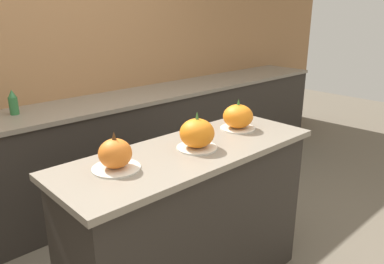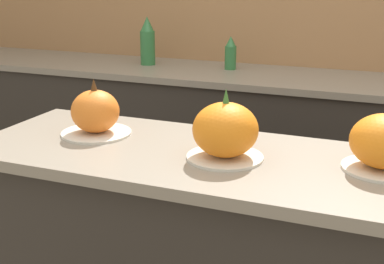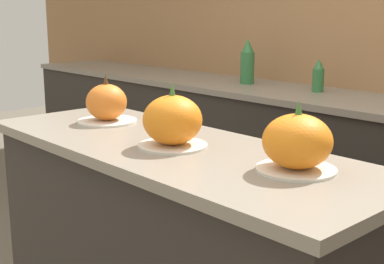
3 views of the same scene
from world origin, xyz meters
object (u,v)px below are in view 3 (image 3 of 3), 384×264
object	(u,v)px
pumpkin_cake_center	(173,122)
bottle_tall	(247,62)
pumpkin_cake_left	(106,104)
bottle_short	(318,76)
pumpkin_cake_right	(297,143)

from	to	relation	value
pumpkin_cake_center	bottle_tall	size ratio (longest dim) A/B	0.80
pumpkin_cake_left	bottle_short	distance (m)	1.39
pumpkin_cake_left	pumpkin_cake_center	size ratio (longest dim) A/B	1.04
pumpkin_cake_right	bottle_tall	size ratio (longest dim) A/B	0.78
pumpkin_cake_center	bottle_short	xyz separation A→B (m)	(-0.46, 1.46, -0.01)
pumpkin_cake_right	bottle_tall	xyz separation A→B (m)	(-1.38, 1.35, 0.04)
bottle_short	pumpkin_cake_left	bearing A→B (deg)	-90.34
bottle_tall	bottle_short	xyz separation A→B (m)	(0.50, 0.03, -0.05)
pumpkin_cake_center	bottle_short	bearing A→B (deg)	107.54
pumpkin_cake_center	pumpkin_cake_right	xyz separation A→B (m)	(0.43, 0.07, -0.00)
pumpkin_cake_left	pumpkin_cake_center	bearing A→B (deg)	-7.69
bottle_tall	bottle_short	size ratio (longest dim) A/B	1.51
pumpkin_cake_center	pumpkin_cake_right	world-z (taller)	pumpkin_cake_center
pumpkin_cake_center	bottle_short	world-z (taller)	pumpkin_cake_center
pumpkin_cake_right	bottle_tall	world-z (taller)	bottle_tall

